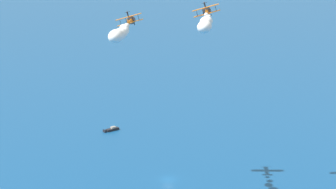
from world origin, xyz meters
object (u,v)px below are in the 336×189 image
motorboat_inshore (110,130)px  wingwalker_wingman (205,4)px  wingwalker_lead (127,13)px  biplane_wingman (207,12)px  biplane_lead (130,21)px

motorboat_inshore → wingwalker_wingman: size_ratio=4.12×
wingwalker_lead → biplane_wingman: bearing=-61.5°
wingwalker_lead → wingwalker_wingman: (9.75, -17.99, 2.70)m
motorboat_inshore → wingwalker_wingman: wingwalker_wingman is taller
motorboat_inshore → wingwalker_lead: size_ratio=4.12×
motorboat_inshore → biplane_lead: bearing=-131.8°
motorboat_inshore → biplane_lead: biplane_lead is taller
motorboat_inshore → biplane_lead: (-29.22, -32.73, 44.49)m
biplane_lead → wingwalker_lead: bearing=119.8°
motorboat_inshore → biplane_lead: size_ratio=0.89×
motorboat_inshore → biplane_wingman: bearing=-111.0°
wingwalker_wingman → wingwalker_lead: bearing=118.5°
motorboat_inshore → biplane_wingman: (-19.47, -50.72, 47.18)m
biplane_lead → motorboat_inshore: bearing=48.2°
motorboat_inshore → biplane_lead: 62.48m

